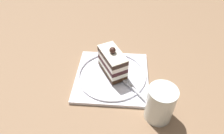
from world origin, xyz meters
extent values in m
plane|color=#88674B|center=(0.00, 0.00, 0.00)|extent=(2.40, 2.40, 0.00)
cube|color=white|center=(0.02, 0.03, 0.01)|extent=(0.26, 0.26, 0.01)
torus|color=white|center=(0.02, 0.03, 0.01)|extent=(0.24, 0.24, 0.01)
cube|color=#301D0F|center=(0.03, 0.03, 0.03)|extent=(0.12, 0.11, 0.02)
cube|color=white|center=(0.03, 0.03, 0.04)|extent=(0.12, 0.11, 0.02)
cube|color=#341618|center=(0.03, 0.03, 0.06)|extent=(0.12, 0.11, 0.02)
cube|color=white|center=(0.03, 0.03, 0.07)|extent=(0.12, 0.11, 0.02)
cube|color=#302019|center=(0.03, 0.03, 0.09)|extent=(0.12, 0.11, 0.02)
cube|color=silver|center=(0.03, 0.03, 0.09)|extent=(0.12, 0.11, 0.00)
sphere|color=#351D17|center=(0.03, 0.03, 0.11)|extent=(0.02, 0.02, 0.02)
cube|color=silver|center=(-0.06, -0.07, 0.02)|extent=(0.06, 0.06, 0.00)
cube|color=silver|center=(-0.02, -0.04, 0.02)|extent=(0.02, 0.02, 0.00)
cube|color=silver|center=(-0.01, -0.02, 0.02)|extent=(0.02, 0.02, 0.00)
cube|color=silver|center=(-0.01, -0.02, 0.02)|extent=(0.02, 0.02, 0.00)
cube|color=silver|center=(-0.01, -0.02, 0.02)|extent=(0.02, 0.02, 0.00)
cube|color=silver|center=(-0.01, -0.02, 0.02)|extent=(0.02, 0.02, 0.00)
cylinder|color=white|center=(-0.10, -0.12, 0.05)|extent=(0.07, 0.07, 0.10)
cylinder|color=silver|center=(-0.10, -0.12, 0.02)|extent=(0.07, 0.07, 0.04)
camera|label=1|loc=(-0.43, -0.05, 0.47)|focal=32.07mm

